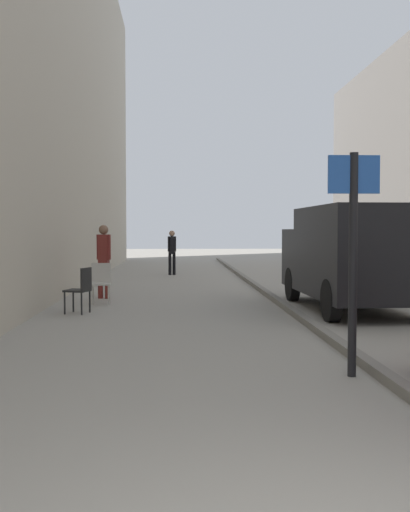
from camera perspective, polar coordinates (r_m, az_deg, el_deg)
ground_plane at (r=14.28m, az=0.42°, el=-4.39°), size 80.00×80.00×0.00m
kerb_strip at (r=14.45m, az=6.70°, el=-4.09°), size 0.16×40.00×0.12m
pedestrian_main_foreground at (r=22.88m, az=-3.15°, el=0.64°), size 0.32×0.25×1.68m
pedestrian_mid_block at (r=15.18m, az=-9.57°, el=-0.01°), size 0.36×0.25×1.83m
delivery_van at (r=13.19m, az=13.83°, el=0.14°), size 2.15×4.93×2.19m
street_sign_post at (r=7.17m, az=13.85°, el=1.09°), size 0.60×0.10×2.60m
cafe_chair_near_window at (r=12.55m, az=-11.65°, el=-2.89°), size 0.55×0.55×0.94m
cafe_chair_by_doorway at (r=14.08m, az=-9.83°, el=-2.29°), size 0.46×0.46×0.94m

